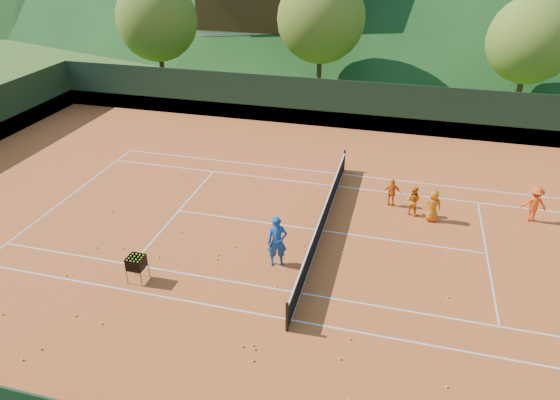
% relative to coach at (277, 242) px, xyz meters
% --- Properties ---
extents(ground, '(400.00, 400.00, 0.00)m').
position_rel_coach_xyz_m(ground, '(1.19, 2.70, -1.02)').
color(ground, '#35561A').
rests_on(ground, ground).
extents(clay_court, '(40.00, 24.00, 0.02)m').
position_rel_coach_xyz_m(clay_court, '(1.19, 2.70, -1.01)').
color(clay_court, '#C65420').
rests_on(clay_court, ground).
extents(coach, '(0.85, 0.70, 1.99)m').
position_rel_coach_xyz_m(coach, '(0.00, 0.00, 0.00)').
color(coach, '#174C9A').
rests_on(coach, clay_court).
extents(student_a, '(0.78, 0.70, 1.34)m').
position_rel_coach_xyz_m(student_a, '(4.70, 5.03, -0.33)').
color(student_a, orange).
rests_on(student_a, clay_court).
extents(student_b, '(0.77, 0.35, 1.29)m').
position_rel_coach_xyz_m(student_b, '(3.77, 5.59, -0.35)').
color(student_b, orange).
rests_on(student_b, clay_court).
extents(student_c, '(0.78, 0.61, 1.41)m').
position_rel_coach_xyz_m(student_c, '(5.52, 4.70, -0.29)').
color(student_c, '#CE6B12').
rests_on(student_c, clay_court).
extents(student_d, '(1.05, 0.64, 1.58)m').
position_rel_coach_xyz_m(student_d, '(9.60, 5.78, -0.21)').
color(student_d, '#FE5816').
rests_on(student_d, clay_court).
extents(tennis_ball_0, '(0.07, 0.07, 0.07)m').
position_rel_coach_xyz_m(tennis_ball_0, '(1.28, -2.04, -0.96)').
color(tennis_ball_0, yellow).
rests_on(tennis_ball_0, clay_court).
extents(tennis_ball_2, '(0.07, 0.07, 0.07)m').
position_rel_coach_xyz_m(tennis_ball_2, '(-2.33, -0.05, -0.96)').
color(tennis_ball_2, yellow).
rests_on(tennis_ball_2, clay_court).
extents(tennis_ball_3, '(0.07, 0.07, 0.07)m').
position_rel_coach_xyz_m(tennis_ball_3, '(-8.01, 1.88, -0.96)').
color(tennis_ball_3, yellow).
rests_on(tennis_ball_3, clay_court).
extents(tennis_ball_4, '(0.07, 0.07, 0.07)m').
position_rel_coach_xyz_m(tennis_ball_4, '(0.70, 1.37, -0.96)').
color(tennis_ball_4, yellow).
rests_on(tennis_ball_4, clay_court).
extents(tennis_ball_5, '(0.07, 0.07, 0.07)m').
position_rel_coach_xyz_m(tennis_ball_5, '(-4.45, -0.74, -0.96)').
color(tennis_ball_5, yellow).
rests_on(tennis_ball_5, clay_court).
extents(tennis_ball_6, '(0.07, 0.07, 0.07)m').
position_rel_coach_xyz_m(tennis_ball_6, '(0.46, -4.30, -0.96)').
color(tennis_ball_6, yellow).
rests_on(tennis_ball_6, clay_court).
extents(tennis_ball_7, '(0.07, 0.07, 0.07)m').
position_rel_coach_xyz_m(tennis_ball_7, '(-7.85, -4.92, -0.96)').
color(tennis_ball_7, yellow).
rests_on(tennis_ball_7, clay_court).
extents(tennis_ball_8, '(0.07, 0.07, 0.07)m').
position_rel_coach_xyz_m(tennis_ball_8, '(-4.51, -4.50, -0.96)').
color(tennis_ball_8, yellow).
rests_on(tennis_ball_8, clay_court).
extents(tennis_ball_9, '(0.07, 0.07, 0.07)m').
position_rel_coach_xyz_m(tennis_ball_9, '(1.05, 1.39, -0.96)').
color(tennis_ball_9, yellow).
rests_on(tennis_ball_9, clay_court).
extents(tennis_ball_10, '(0.07, 0.07, 0.07)m').
position_rel_coach_xyz_m(tennis_ball_10, '(-2.27, -0.31, -0.96)').
color(tennis_ball_10, yellow).
rests_on(tennis_ball_10, clay_court).
extents(tennis_ball_11, '(0.07, 0.07, 0.07)m').
position_rel_coach_xyz_m(tennis_ball_11, '(6.07, -0.39, -0.96)').
color(tennis_ball_11, yellow).
rests_on(tennis_ball_11, clay_court).
extents(tennis_ball_12, '(0.07, 0.07, 0.07)m').
position_rel_coach_xyz_m(tennis_ball_12, '(2.97, -4.03, -0.96)').
color(tennis_ball_12, yellow).
rests_on(tennis_ball_12, clay_court).
extents(tennis_ball_13, '(0.07, 0.07, 0.07)m').
position_rel_coach_xyz_m(tennis_ball_13, '(-4.38, 1.11, -0.96)').
color(tennis_ball_13, yellow).
rests_on(tennis_ball_13, clay_court).
extents(tennis_ball_14, '(0.07, 0.07, 0.07)m').
position_rel_coach_xyz_m(tennis_ball_14, '(0.31, -1.35, -0.96)').
color(tennis_ball_14, yellow).
rests_on(tennis_ball_14, clay_court).
extents(tennis_ball_15, '(0.07, 0.07, 0.07)m').
position_rel_coach_xyz_m(tennis_ball_15, '(5.92, -4.29, -0.96)').
color(tennis_ball_15, yellow).
rests_on(tennis_ball_15, clay_court).
extents(tennis_ball_16, '(0.07, 0.07, 0.07)m').
position_rel_coach_xyz_m(tennis_ball_16, '(0.55, -4.74, -0.96)').
color(tennis_ball_16, yellow).
rests_on(tennis_ball_16, clay_court).
extents(tennis_ball_17, '(0.07, 0.07, 0.07)m').
position_rel_coach_xyz_m(tennis_ball_17, '(3.14, -3.16, -0.96)').
color(tennis_ball_17, yellow).
rests_on(tennis_ball_17, clay_court).
extents(tennis_ball_18, '(0.07, 0.07, 0.07)m').
position_rel_coach_xyz_m(tennis_ball_18, '(3.39, -5.38, -0.96)').
color(tennis_ball_18, yellow).
rests_on(tennis_ball_18, clay_court).
extents(tennis_ball_19, '(0.07, 0.07, 0.07)m').
position_rel_coach_xyz_m(tennis_ball_19, '(-5.53, -4.38, -0.96)').
color(tennis_ball_19, yellow).
rests_on(tennis_ball_19, clay_court).
extents(tennis_ball_20, '(0.07, 0.07, 0.07)m').
position_rel_coach_xyz_m(tennis_ball_20, '(-1.89, 0.63, -0.96)').
color(tennis_ball_20, yellow).
rests_on(tennis_ball_20, clay_court).
extents(tennis_ball_21, '(0.07, 0.07, 0.07)m').
position_rel_coach_xyz_m(tennis_ball_21, '(2.27, 1.29, -0.96)').
color(tennis_ball_21, yellow).
rests_on(tennis_ball_21, clay_court).
extents(tennis_ball_22, '(0.07, 0.07, 0.07)m').
position_rel_coach_xyz_m(tennis_ball_22, '(-7.13, -2.61, -0.96)').
color(tennis_ball_22, yellow).
rests_on(tennis_ball_22, clay_court).
extents(tennis_ball_23, '(0.07, 0.07, 0.07)m').
position_rel_coach_xyz_m(tennis_ball_23, '(1.37, -0.71, -0.96)').
color(tennis_ball_23, yellow).
rests_on(tennis_ball_23, clay_court).
extents(tennis_ball_24, '(0.07, 0.07, 0.07)m').
position_rel_coach_xyz_m(tennis_ball_24, '(0.36, -4.17, -0.96)').
color(tennis_ball_24, yellow).
rests_on(tennis_ball_24, clay_court).
extents(tennis_ball_25, '(0.07, 0.07, 0.07)m').
position_rel_coach_xyz_m(tennis_ball_25, '(-5.89, -6.40, -0.96)').
color(tennis_ball_25, yellow).
rests_on(tennis_ball_25, clay_court).
extents(tennis_ball_26, '(0.07, 0.07, 0.07)m').
position_rel_coach_xyz_m(tennis_ball_26, '(-5.65, -5.90, -0.96)').
color(tennis_ball_26, yellow).
rests_on(tennis_ball_26, clay_court).
extents(tennis_ball_27, '(0.07, 0.07, 0.07)m').
position_rel_coach_xyz_m(tennis_ball_27, '(-7.08, -0.78, -0.96)').
color(tennis_ball_27, yellow).
rests_on(tennis_ball_27, clay_court).
extents(tennis_ball_28, '(0.07, 0.07, 0.07)m').
position_rel_coach_xyz_m(tennis_ball_28, '(0.08, -4.28, -0.96)').
color(tennis_ball_28, yellow).
rests_on(tennis_ball_28, clay_court).
extents(tennis_ball_29, '(0.07, 0.07, 0.07)m').
position_rel_coach_xyz_m(tennis_ball_29, '(-6.05, -0.57, -0.96)').
color(tennis_ball_29, yellow).
rests_on(tennis_ball_29, clay_court).
extents(court_lines, '(23.83, 11.03, 0.00)m').
position_rel_coach_xyz_m(court_lines, '(1.19, 2.70, -0.99)').
color(court_lines, silver).
rests_on(court_lines, clay_court).
extents(tennis_net, '(0.10, 12.07, 1.10)m').
position_rel_coach_xyz_m(tennis_net, '(1.19, 2.70, -0.50)').
color(tennis_net, black).
rests_on(tennis_net, clay_court).
extents(perimeter_fence, '(40.40, 24.24, 3.00)m').
position_rel_coach_xyz_m(perimeter_fence, '(1.19, 2.70, 0.25)').
color(perimeter_fence, black).
rests_on(perimeter_fence, clay_court).
extents(ball_hopper, '(0.57, 0.57, 1.00)m').
position_rel_coach_xyz_m(ball_hopper, '(-4.48, -2.18, -0.25)').
color(ball_hopper, black).
rests_on(ball_hopper, clay_court).
extents(chalet_mid, '(12.65, 8.82, 11.45)m').
position_rel_coach_xyz_m(chalet_mid, '(7.19, 36.70, 3.97)').
color(chalet_mid, beige).
rests_on(chalet_mid, ground).
extents(tree_a, '(6.00, 6.00, 7.88)m').
position_rel_coach_xyz_m(tree_a, '(-14.81, 20.70, 3.85)').
color(tree_a, '#3D2618').
rests_on(tree_a, ground).
extents(tree_b, '(6.40, 6.40, 8.40)m').
position_rel_coach_xyz_m(tree_b, '(-2.81, 22.70, 4.18)').
color(tree_b, '#3C2618').
rests_on(tree_b, ground).
extents(tree_c, '(5.60, 5.60, 7.35)m').
position_rel_coach_xyz_m(tree_c, '(11.19, 21.70, 3.53)').
color(tree_c, '#422B1A').
rests_on(tree_c, ground).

